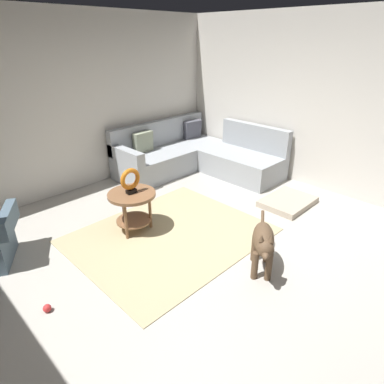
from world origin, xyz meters
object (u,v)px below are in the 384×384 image
object	(u,v)px
sectional_couch	(196,156)
dog	(263,242)
side_table	(132,202)
torus_sculpture	(130,180)
dog_bed_mat	(288,202)
dog_toy_ball	(47,308)

from	to	relation	value
sectional_couch	dog	size ratio (longest dim) A/B	3.14
side_table	torus_sculpture	bearing A→B (deg)	-82.87
side_table	dog_bed_mat	world-z (taller)	side_table
sectional_couch	dog_toy_ball	size ratio (longest dim) A/B	29.85
torus_sculpture	dog_bed_mat	bearing A→B (deg)	-26.95
dog_bed_mat	dog	size ratio (longest dim) A/B	1.12
dog	dog_toy_ball	xyz separation A→B (m)	(-1.87, 1.07, -0.34)
sectional_couch	dog	world-z (taller)	sectional_couch
sectional_couch	torus_sculpture	bearing A→B (deg)	-156.72
dog_toy_ball	torus_sculpture	bearing A→B (deg)	22.48
dog	dog_toy_ball	world-z (taller)	dog
sectional_couch	side_table	distance (m)	2.26
torus_sculpture	dog_bed_mat	size ratio (longest dim) A/B	0.41
dog_bed_mat	dog	bearing A→B (deg)	-159.55
torus_sculpture	dog_toy_ball	distance (m)	1.67
side_table	dog_toy_ball	xyz separation A→B (m)	(-1.41, -0.58, -0.38)
side_table	dog	size ratio (longest dim) A/B	0.84
dog_bed_mat	dog	xyz separation A→B (m)	(-1.61, -0.60, 0.33)
dog_toy_ball	sectional_couch	bearing A→B (deg)	22.96
torus_sculpture	dog	bearing A→B (deg)	-74.62
side_table	dog_bed_mat	distance (m)	2.35
torus_sculpture	dog_toy_ball	size ratio (longest dim) A/B	4.32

